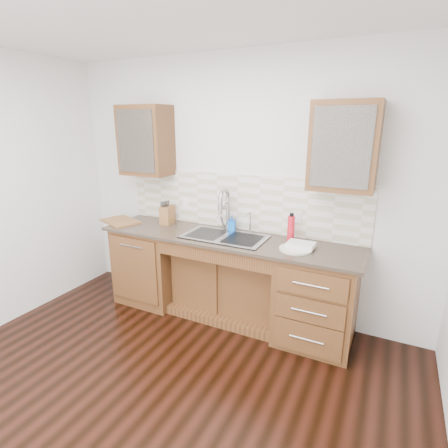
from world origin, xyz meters
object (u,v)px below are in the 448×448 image
at_px(soap_bottle, 232,223).
at_px(cutting_board, 120,221).
at_px(water_bottle, 291,229).
at_px(knife_block, 167,215).
at_px(plate, 296,249).

height_order(soap_bottle, cutting_board, soap_bottle).
distance_m(water_bottle, knife_block, 1.43).
bearing_deg(plate, soap_bottle, 161.20).
xyz_separation_m(soap_bottle, water_bottle, (0.65, -0.04, 0.04)).
bearing_deg(cutting_board, plate, 0.03).
bearing_deg(water_bottle, soap_bottle, 176.04).
relative_size(water_bottle, plate, 0.84).
bearing_deg(soap_bottle, plate, -31.84).
xyz_separation_m(plate, knife_block, (-1.54, 0.20, 0.09)).
bearing_deg(plate, water_bottle, 117.45).
bearing_deg(water_bottle, cutting_board, -173.72).
height_order(soap_bottle, knife_block, knife_block).
height_order(water_bottle, plate, water_bottle).
relative_size(plate, knife_block, 1.48).
distance_m(plate, knife_block, 1.56).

